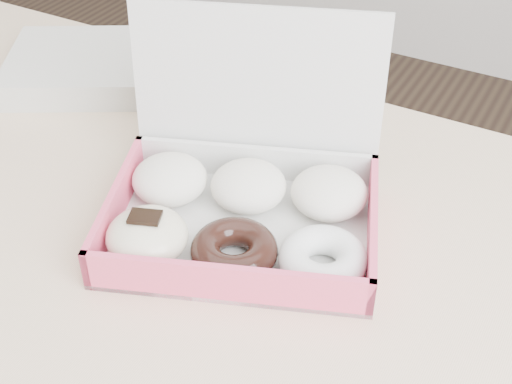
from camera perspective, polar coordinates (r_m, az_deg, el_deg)
The scene contains 3 objects.
table at distance 0.86m, azimuth -11.85°, elevation -6.41°, with size 1.20×0.80×0.75m.
donut_box at distance 0.77m, azimuth -1.18°, elevation -0.72°, with size 0.35×0.32×0.21m.
newspapers at distance 1.08m, azimuth -12.90°, elevation 9.78°, with size 0.24×0.19×0.04m, color silver.
Camera 1 is at (0.45, -0.44, 1.26)m, focal length 50.00 mm.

